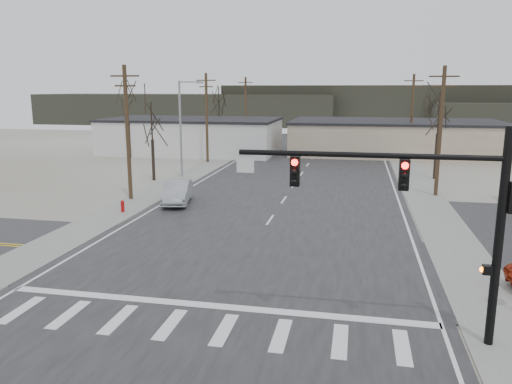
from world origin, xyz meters
TOP-DOWN VIEW (x-y plane):
  - ground at (0.00, 0.00)m, footprint 140.00×140.00m
  - main_road at (0.00, 15.00)m, footprint 18.00×110.00m
  - cross_road at (0.00, 0.00)m, footprint 90.00×10.00m
  - sidewalk_left at (-10.60, 20.00)m, footprint 3.00×90.00m
  - sidewalk_right at (10.60, 20.00)m, footprint 3.00×90.00m
  - traffic_signal_mast at (7.89, -6.20)m, footprint 8.95×0.43m
  - fire_hydrant at (-10.20, 8.00)m, footprint 0.24×0.24m
  - building_left_far at (-16.00, 40.00)m, footprint 22.30×12.30m
  - building_right_far at (10.00, 44.00)m, footprint 26.30×14.30m
  - upole_left_b at (-11.50, 12.00)m, footprint 2.20×0.30m
  - upole_left_c at (-11.50, 32.00)m, footprint 2.20×0.30m
  - upole_left_d at (-11.50, 52.00)m, footprint 2.20×0.30m
  - upole_right_a at (11.50, 18.00)m, footprint 2.20×0.30m
  - upole_right_b at (11.50, 40.00)m, footprint 2.20×0.30m
  - streetlight_main at (-10.80, 22.00)m, footprint 2.40×0.25m
  - tree_left_near at (-13.00, 20.00)m, footprint 3.30×3.30m
  - tree_right_mid at (12.50, 26.00)m, footprint 3.74×3.74m
  - tree_left_far at (-14.00, 46.00)m, footprint 3.96×3.96m
  - tree_right_far at (15.00, 52.00)m, footprint 3.52×3.52m
  - tree_left_mid at (-22.00, 34.00)m, footprint 3.96×3.96m
  - hill_left at (-35.00, 92.00)m, footprint 70.00×18.00m
  - hill_center at (15.00, 96.00)m, footprint 80.00×18.00m
  - sedan_crossing at (-7.50, 11.38)m, footprint 2.75×5.24m
  - car_far_a at (3.95, 48.72)m, footprint 2.18×5.15m
  - car_far_b at (-7.50, 47.27)m, footprint 2.12×4.56m

SIDE VIEW (x-z plane):
  - ground at x=0.00m, z-range 0.00..0.00m
  - cross_road at x=0.00m, z-range 0.00..0.04m
  - main_road at x=0.00m, z-range 0.00..0.05m
  - sidewalk_left at x=-10.60m, z-range 0.00..0.06m
  - sidewalk_right at x=10.60m, z-range 0.00..0.06m
  - fire_hydrant at x=-10.20m, z-range 0.02..0.89m
  - car_far_a at x=3.95m, z-range 0.05..1.53m
  - car_far_b at x=-7.50m, z-range 0.05..1.56m
  - sedan_crossing at x=-7.50m, z-range 0.05..1.69m
  - building_right_far at x=10.00m, z-range 0.00..4.30m
  - building_left_far at x=-16.00m, z-range 0.01..4.51m
  - hill_left at x=-35.00m, z-range 0.00..7.00m
  - hill_center at x=15.00m, z-range 0.00..9.00m
  - traffic_signal_mast at x=7.89m, z-range 1.07..8.27m
  - streetlight_main at x=-10.80m, z-range 0.59..9.59m
  - upole_left_b at x=-11.50m, z-range 0.22..10.22m
  - upole_left_c at x=-11.50m, z-range 0.22..10.22m
  - upole_left_d at x=-11.50m, z-range 0.22..10.22m
  - upole_right_a at x=11.50m, z-range 0.22..10.22m
  - upole_right_b at x=11.50m, z-range 0.22..10.22m
  - tree_left_near at x=-13.00m, z-range 1.55..8.90m
  - tree_right_far at x=15.00m, z-range 1.66..9.50m
  - tree_right_mid at x=12.50m, z-range 1.77..10.10m
  - tree_left_far at x=-14.00m, z-range 1.87..10.69m
  - tree_left_mid at x=-22.00m, z-range 1.87..10.69m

